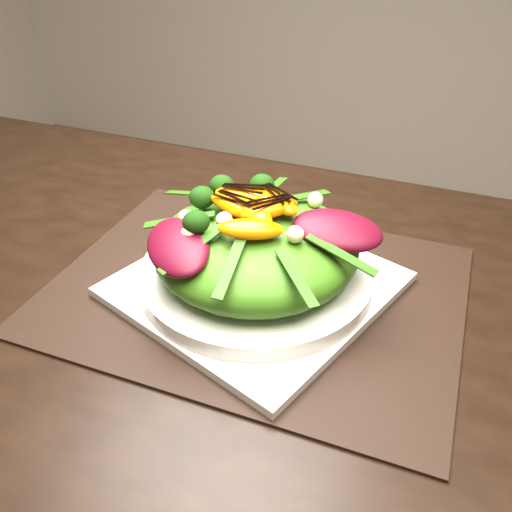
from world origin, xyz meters
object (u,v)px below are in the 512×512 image
(placemat, at_px, (256,289))
(orange_segment, at_px, (266,199))
(lettuce_mound, at_px, (256,247))
(plate_base, at_px, (256,284))
(salad_bowl, at_px, (256,274))
(dining_table, at_px, (221,363))

(placemat, xyz_separation_m, orange_segment, (-0.00, 0.03, 0.11))
(placemat, bearing_deg, lettuce_mound, 180.00)
(placemat, distance_m, lettuce_mound, 0.06)
(plate_base, height_order, salad_bowl, salad_bowl)
(placemat, relative_size, plate_base, 1.72)
(dining_table, bearing_deg, lettuce_mound, 91.22)
(placemat, bearing_deg, orange_segment, 90.26)
(placemat, relative_size, salad_bowl, 1.75)
(plate_base, distance_m, orange_segment, 0.10)
(placemat, height_order, orange_segment, orange_segment)
(placemat, height_order, salad_bowl, salad_bowl)
(lettuce_mound, bearing_deg, plate_base, -45.00)
(lettuce_mound, distance_m, orange_segment, 0.05)
(dining_table, distance_m, orange_segment, 0.19)
(dining_table, xyz_separation_m, lettuce_mound, (-0.00, 0.11, 0.08))
(plate_base, bearing_deg, dining_table, -88.78)
(dining_table, bearing_deg, placemat, 91.22)
(plate_base, bearing_deg, orange_segment, 90.26)
(dining_table, height_order, salad_bowl, dining_table)
(plate_base, relative_size, orange_segment, 4.06)
(plate_base, bearing_deg, salad_bowl, 90.00)
(dining_table, xyz_separation_m, salad_bowl, (-0.00, 0.11, 0.04))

